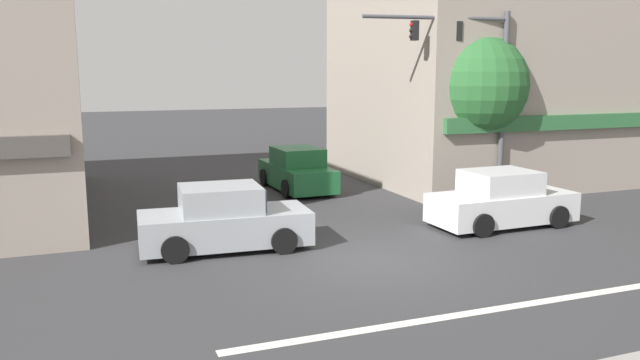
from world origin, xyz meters
The scene contains 8 objects.
ground_plane centered at (0.00, 0.00, 0.00)m, with size 120.00×120.00×0.00m, color #333335.
lane_marking_stripe centered at (0.00, -3.50, 0.00)m, with size 9.00×0.24×0.01m, color silver.
building_right_corner centered at (10.84, 9.19, 5.69)m, with size 13.40×9.47×11.39m.
street_tree centered at (6.17, 5.28, 3.84)m, with size 3.41×3.41×5.56m.
traffic_light_mast centered at (5.65, 4.57, 4.18)m, with size 4.85×0.81×6.20m.
sedan_crossing_rightbound centered at (1.03, 8.92, 0.71)m, with size 1.96×4.14×1.58m.
sedan_waiting_far centered at (4.67, 1.72, 0.71)m, with size 4.14×1.96×1.58m.
sedan_parked_curbside centered at (-3.13, 2.19, 0.71)m, with size 4.20×2.08×1.58m.
Camera 1 is at (-6.23, -12.49, 4.29)m, focal length 35.00 mm.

